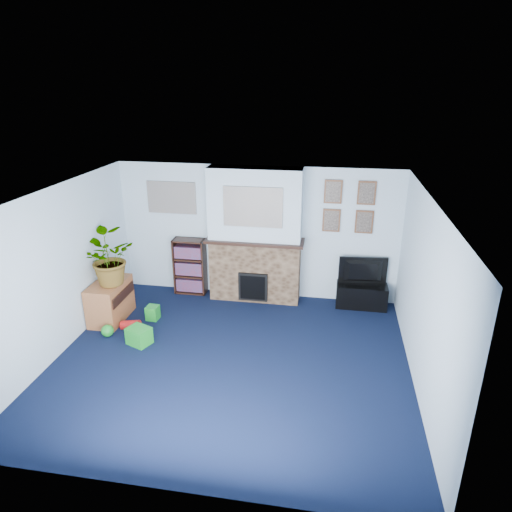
% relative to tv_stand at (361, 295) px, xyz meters
% --- Properties ---
extents(floor, '(5.00, 4.50, 0.01)m').
position_rel_tv_stand_xyz_m(floor, '(-1.90, -2.03, -0.22)').
color(floor, black).
rests_on(floor, ground).
extents(ceiling, '(5.00, 4.50, 0.01)m').
position_rel_tv_stand_xyz_m(ceiling, '(-1.90, -2.03, 2.17)').
color(ceiling, white).
rests_on(ceiling, wall_back).
extents(wall_back, '(5.00, 0.04, 2.40)m').
position_rel_tv_stand_xyz_m(wall_back, '(-1.90, 0.22, 0.97)').
color(wall_back, silver).
rests_on(wall_back, ground).
extents(wall_front, '(5.00, 0.04, 2.40)m').
position_rel_tv_stand_xyz_m(wall_front, '(-1.90, -4.28, 0.97)').
color(wall_front, silver).
rests_on(wall_front, ground).
extents(wall_left, '(0.04, 4.50, 2.40)m').
position_rel_tv_stand_xyz_m(wall_left, '(-4.40, -2.03, 0.97)').
color(wall_left, silver).
rests_on(wall_left, ground).
extents(wall_right, '(0.04, 4.50, 2.40)m').
position_rel_tv_stand_xyz_m(wall_right, '(0.60, -2.03, 0.97)').
color(wall_right, silver).
rests_on(wall_right, ground).
extents(chimney_breast, '(1.72, 0.50, 2.40)m').
position_rel_tv_stand_xyz_m(chimney_breast, '(-1.90, 0.02, 0.96)').
color(chimney_breast, brown).
rests_on(chimney_breast, ground).
extents(collage_main, '(1.00, 0.03, 0.68)m').
position_rel_tv_stand_xyz_m(collage_main, '(-1.90, -0.19, 1.56)').
color(collage_main, gray).
rests_on(collage_main, chimney_breast).
extents(collage_left, '(0.90, 0.03, 0.58)m').
position_rel_tv_stand_xyz_m(collage_left, '(-3.45, 0.21, 1.55)').
color(collage_left, gray).
rests_on(collage_left, wall_back).
extents(portrait_tl, '(0.30, 0.03, 0.40)m').
position_rel_tv_stand_xyz_m(portrait_tl, '(-0.60, 0.20, 1.77)').
color(portrait_tl, brown).
rests_on(portrait_tl, wall_back).
extents(portrait_tr, '(0.30, 0.03, 0.40)m').
position_rel_tv_stand_xyz_m(portrait_tr, '(-0.05, 0.20, 1.77)').
color(portrait_tr, brown).
rests_on(portrait_tr, wall_back).
extents(portrait_bl, '(0.30, 0.03, 0.40)m').
position_rel_tv_stand_xyz_m(portrait_bl, '(-0.60, 0.20, 1.27)').
color(portrait_bl, brown).
rests_on(portrait_bl, wall_back).
extents(portrait_br, '(0.30, 0.03, 0.40)m').
position_rel_tv_stand_xyz_m(portrait_br, '(-0.05, 0.20, 1.27)').
color(portrait_br, brown).
rests_on(portrait_br, wall_back).
extents(tv_stand, '(0.88, 0.37, 0.41)m').
position_rel_tv_stand_xyz_m(tv_stand, '(0.00, 0.00, 0.00)').
color(tv_stand, black).
rests_on(tv_stand, ground).
extents(television, '(0.84, 0.19, 0.48)m').
position_rel_tv_stand_xyz_m(television, '(-0.00, 0.02, 0.43)').
color(television, black).
rests_on(television, tv_stand).
extents(bookshelf, '(0.58, 0.28, 1.05)m').
position_rel_tv_stand_xyz_m(bookshelf, '(-3.13, 0.08, 0.28)').
color(bookshelf, black).
rests_on(bookshelf, ground).
extents(sideboard, '(0.47, 0.85, 0.66)m').
position_rel_tv_stand_xyz_m(sideboard, '(-4.14, -1.15, 0.12)').
color(sideboard, '#965530').
rests_on(sideboard, ground).
extents(potted_plant, '(0.93, 0.85, 0.88)m').
position_rel_tv_stand_xyz_m(potted_plant, '(-4.09, -1.20, 0.88)').
color(potted_plant, '#26661E').
rests_on(potted_plant, sideboard).
extents(mantel_clock, '(0.10, 0.06, 0.14)m').
position_rel_tv_stand_xyz_m(mantel_clock, '(-1.95, -0.03, 1.00)').
color(mantel_clock, gold).
rests_on(mantel_clock, chimney_breast).
extents(mantel_candle, '(0.05, 0.05, 0.15)m').
position_rel_tv_stand_xyz_m(mantel_candle, '(-1.54, -0.03, 1.01)').
color(mantel_candle, '#B2BFC6').
rests_on(mantel_candle, chimney_breast).
extents(mantel_teddy, '(0.12, 0.12, 0.12)m').
position_rel_tv_stand_xyz_m(mantel_teddy, '(-2.42, -0.03, 0.99)').
color(mantel_teddy, slate).
rests_on(mantel_teddy, chimney_breast).
extents(mantel_can, '(0.05, 0.05, 0.11)m').
position_rel_tv_stand_xyz_m(mantel_can, '(-1.23, -0.03, 0.99)').
color(mantel_can, '#198C26').
rests_on(mantel_can, chimney_breast).
extents(green_crate, '(0.41, 0.37, 0.27)m').
position_rel_tv_stand_xyz_m(green_crate, '(-3.37, -1.81, -0.08)').
color(green_crate, '#198C26').
rests_on(green_crate, ground).
extents(toy_ball, '(0.19, 0.19, 0.19)m').
position_rel_tv_stand_xyz_m(toy_ball, '(-3.95, -1.69, -0.13)').
color(toy_ball, '#198C26').
rests_on(toy_ball, ground).
extents(toy_block, '(0.20, 0.20, 0.24)m').
position_rel_tv_stand_xyz_m(toy_block, '(-3.45, -1.05, -0.11)').
color(toy_block, '#198C26').
rests_on(toy_block, ground).
extents(toy_tube, '(0.33, 0.15, 0.19)m').
position_rel_tv_stand_xyz_m(toy_tube, '(-3.69, -1.41, -0.15)').
color(toy_tube, red).
rests_on(toy_tube, ground).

